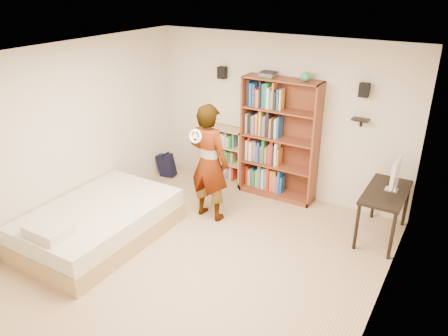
# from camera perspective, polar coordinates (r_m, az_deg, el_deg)

# --- Properties ---
(ground) EXTENTS (4.50, 5.00, 0.01)m
(ground) POSITION_cam_1_polar(r_m,az_deg,el_deg) (6.01, -3.47, -12.04)
(ground) COLOR tan
(ground) RESTS_ON ground
(room_shell) EXTENTS (4.52, 5.02, 2.71)m
(room_shell) POSITION_cam_1_polar(r_m,az_deg,el_deg) (5.18, -3.95, 3.93)
(room_shell) COLOR beige
(room_shell) RESTS_ON ground
(crown_molding) EXTENTS (4.50, 5.00, 0.06)m
(crown_molding) POSITION_cam_1_polar(r_m,az_deg,el_deg) (4.94, -4.25, 13.87)
(crown_molding) COLOR silver
(crown_molding) RESTS_ON room_shell
(speaker_left) EXTENTS (0.14, 0.12, 0.20)m
(speaker_left) POSITION_cam_1_polar(r_m,az_deg,el_deg) (7.61, -0.23, 12.36)
(speaker_left) COLOR black
(speaker_left) RESTS_ON room_shell
(speaker_right) EXTENTS (0.14, 0.12, 0.20)m
(speaker_right) POSITION_cam_1_polar(r_m,az_deg,el_deg) (6.73, 17.85, 9.67)
(speaker_right) COLOR black
(speaker_right) RESTS_ON room_shell
(wall_shelf) EXTENTS (0.25, 0.16, 0.02)m
(wall_shelf) POSITION_cam_1_polar(r_m,az_deg,el_deg) (6.85, 17.40, 6.05)
(wall_shelf) COLOR black
(wall_shelf) RESTS_ON room_shell
(tall_bookshelf) EXTENTS (1.29, 0.38, 2.04)m
(tall_bookshelf) POSITION_cam_1_polar(r_m,az_deg,el_deg) (7.29, 7.24, 3.64)
(tall_bookshelf) COLOR maroon
(tall_bookshelf) RESTS_ON ground
(low_bookshelf) EXTENTS (0.83, 0.31, 1.04)m
(low_bookshelf) POSITION_cam_1_polar(r_m,az_deg,el_deg) (7.97, -0.07, 1.76)
(low_bookshelf) COLOR tan
(low_bookshelf) RESTS_ON ground
(computer_desk) EXTENTS (0.55, 1.10, 0.75)m
(computer_desk) POSITION_cam_1_polar(r_m,az_deg,el_deg) (6.72, 20.01, -5.67)
(computer_desk) COLOR black
(computer_desk) RESTS_ON ground
(imac) EXTENTS (0.11, 0.47, 0.47)m
(imac) POSITION_cam_1_polar(r_m,az_deg,el_deg) (6.50, 21.29, -0.86)
(imac) COLOR white
(imac) RESTS_ON computer_desk
(daybed) EXTENTS (1.43, 2.21, 0.65)m
(daybed) POSITION_cam_1_polar(r_m,az_deg,el_deg) (6.53, -16.01, -6.46)
(daybed) COLOR beige
(daybed) RESTS_ON ground
(person) EXTENTS (0.70, 0.48, 1.84)m
(person) POSITION_cam_1_polar(r_m,az_deg,el_deg) (6.61, -1.96, 0.69)
(person) COLOR black
(person) RESTS_ON ground
(wii_wheel) EXTENTS (0.20, 0.08, 0.21)m
(wii_wheel) POSITION_cam_1_polar(r_m,az_deg,el_deg) (6.15, -3.76, 4.16)
(wii_wheel) COLOR white
(wii_wheel) RESTS_ON person
(navy_bag) EXTENTS (0.35, 0.24, 0.45)m
(navy_bag) POSITION_cam_1_polar(r_m,az_deg,el_deg) (8.35, -7.53, 0.42)
(navy_bag) COLOR black
(navy_bag) RESTS_ON ground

